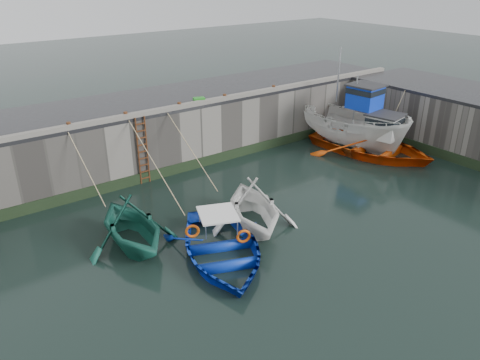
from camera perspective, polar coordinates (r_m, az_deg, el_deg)
ground at (r=16.34m, az=10.91°, el=-10.43°), size 120.00×120.00×0.00m
quay_back at (r=24.84m, az=-10.16°, el=6.02°), size 30.00×5.00×3.00m
road_back at (r=24.39m, az=-10.44°, el=9.53°), size 30.00×5.00×0.16m
kerb_back at (r=22.32m, az=-7.73°, el=8.80°), size 30.00×0.30×0.20m
algae_back at (r=23.16m, az=-7.08°, el=1.52°), size 30.00×0.08×0.50m
algae_right at (r=26.46m, az=25.07°, el=2.29°), size 0.08×15.00×0.50m
ladder at (r=21.81m, az=-11.77°, el=3.48°), size 0.51×0.08×3.20m
boat_near_white at (r=17.68m, az=-12.89°, el=-7.69°), size 3.80×4.35×2.22m
boat_near_white_rope at (r=20.67m, az=-17.05°, el=-3.19°), size 0.04×3.43×3.10m
boat_near_blue at (r=16.65m, az=-2.26°, el=-9.22°), size 5.64×6.52×1.13m
boat_near_blue_rope at (r=20.33m, az=-10.02°, el=-2.90°), size 0.04×5.42×3.10m
boat_near_blacktrim at (r=18.44m, az=1.64°, el=-5.55°), size 5.04×5.36×2.25m
boat_near_blacktrim_rope at (r=21.65m, az=-5.46°, el=-0.84°), size 0.04×4.55×3.10m
boat_far_white at (r=26.84m, az=13.56°, el=6.27°), size 3.47×7.21×5.68m
boat_far_orange at (r=26.23m, az=15.74°, el=4.04°), size 6.26×7.71×4.41m
fish_crate at (r=23.23m, az=-5.01°, el=9.64°), size 0.62×0.51×0.27m
bollard_a at (r=20.60m, az=-20.15°, el=6.27°), size 0.18×0.18×0.28m
bollard_b at (r=21.37m, az=-13.77°, el=7.71°), size 0.18×0.18×0.28m
bollard_c at (r=22.49m, az=-7.41°, el=9.04°), size 0.18×0.18×0.28m
bollard_d at (r=23.81m, az=-1.88°, el=10.10°), size 0.18×0.18×0.28m
bollard_e at (r=25.69m, az=4.12°, el=11.14°), size 0.18×0.18×0.28m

